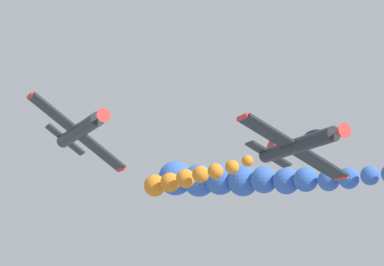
{
  "coord_description": "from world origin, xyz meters",
  "views": [
    {
      "loc": [
        24.4,
        50.51,
        107.48
      ],
      "look_at": [
        0.0,
        0.0,
        119.84
      ],
      "focal_mm": 71.23,
      "sensor_mm": 36.0,
      "label": 1
    }
  ],
  "objects": [
    {
      "name": "airplane_left_inner",
      "position": [
        -6.11,
        5.15,
        118.52
      ],
      "size": [
        8.86,
        10.35,
        4.25
      ],
      "rotation": [
        0.0,
        -0.42,
        0.0
      ],
      "color": "#23282D"
    },
    {
      "name": "smoke_trail_left_inner",
      "position": [
        -4.52,
        -11.75,
        118.27
      ],
      "size": [
        3.99,
        14.95,
        2.11
      ],
      "color": "orange"
    },
    {
      "name": "airplane_right_inner",
      "position": [
        7.02,
        -5.58,
        120.52
      ],
      "size": [
        8.09,
        10.35,
        5.71
      ],
      "rotation": [
        0.0,
        -0.6,
        0.0
      ],
      "color": "#23282D"
    },
    {
      "name": "smoke_trail_lead",
      "position": [
        -11.85,
        -13.81,
        119.07
      ],
      "size": [
        13.29,
        30.2,
        4.61
      ],
      "color": "blue"
    }
  ]
}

